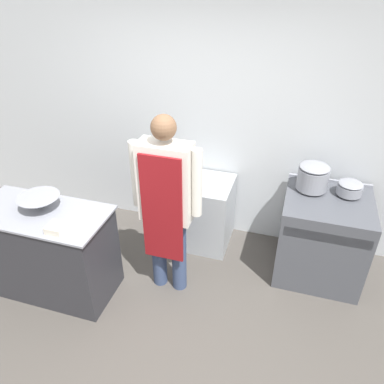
# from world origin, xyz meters

# --- Properties ---
(ground_plane) EXTENTS (14.00, 14.00, 0.00)m
(ground_plane) POSITION_xyz_m (0.00, 0.00, 0.00)
(ground_plane) COLOR #4C4742
(wall_back) EXTENTS (8.00, 0.05, 2.70)m
(wall_back) POSITION_xyz_m (0.00, 1.90, 1.35)
(wall_back) COLOR silver
(wall_back) RESTS_ON ground_plane
(prep_counter) EXTENTS (1.24, 0.61, 0.91)m
(prep_counter) POSITION_xyz_m (-1.13, 0.44, 0.45)
(prep_counter) COLOR #2D2D33
(prep_counter) RESTS_ON ground_plane
(stove) EXTENTS (0.82, 0.78, 0.90)m
(stove) POSITION_xyz_m (1.34, 1.44, 0.44)
(stove) COLOR #4C4F56
(stove) RESTS_ON ground_plane
(fridge_unit) EXTENTS (0.64, 0.57, 0.78)m
(fridge_unit) POSITION_xyz_m (0.06, 1.57, 0.39)
(fridge_unit) COLOR #A8ADB2
(fridge_unit) RESTS_ON ground_plane
(person_cook) EXTENTS (0.64, 0.24, 1.80)m
(person_cook) POSITION_xyz_m (-0.06, 0.79, 1.03)
(person_cook) COLOR #38476B
(person_cook) RESTS_ON ground_plane
(mixing_bowl) EXTENTS (0.37, 0.37, 0.13)m
(mixing_bowl) POSITION_xyz_m (-1.15, 0.49, 0.97)
(mixing_bowl) COLOR gray
(mixing_bowl) RESTS_ON prep_counter
(plastic_tub) EXTENTS (0.15, 0.15, 0.06)m
(plastic_tub) POSITION_xyz_m (-0.82, 0.25, 0.94)
(plastic_tub) COLOR silver
(plastic_tub) RESTS_ON prep_counter
(stock_pot) EXTENTS (0.29, 0.29, 0.26)m
(stock_pot) POSITION_xyz_m (1.16, 1.57, 1.03)
(stock_pot) COLOR gray
(stock_pot) RESTS_ON stove
(sauce_pot) EXTENTS (0.23, 0.23, 0.13)m
(sauce_pot) POSITION_xyz_m (1.51, 1.57, 0.97)
(sauce_pot) COLOR gray
(sauce_pot) RESTS_ON stove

